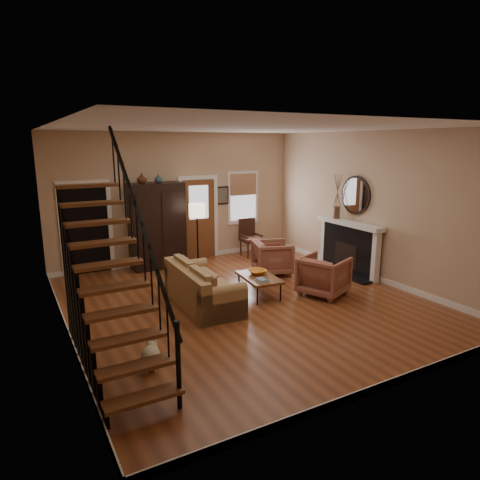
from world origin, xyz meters
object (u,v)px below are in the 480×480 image
armoire (157,226)px  armchair_left (324,276)px  side_chair (251,238)px  coffee_table (259,286)px  floor_lamp (198,238)px  sofa (203,286)px  armchair_right (273,258)px

armoire → armchair_left: (2.30, -3.55, -0.65)m
side_chair → coffee_table: bearing=-117.3°
armoire → floor_lamp: size_ratio=1.27×
armoire → armchair_left: 4.28m
sofa → armchair_right: size_ratio=2.35×
armchair_right → floor_lamp: size_ratio=0.52×
armoire → side_chair: bearing=-4.5°
coffee_table → sofa: bearing=176.7°
coffee_table → floor_lamp: bearing=100.9°
sofa → floor_lamp: 2.26m
armoire → armchair_left: bearing=-57.0°
sofa → armchair_right: armchair_right is taller
armoire → side_chair: (2.55, -0.20, -0.54)m
coffee_table → side_chair: (1.43, 2.76, 0.31)m
sofa → armchair_left: bearing=-13.4°
armchair_left → side_chair: bearing=-27.2°
armoire → sofa: bearing=-91.8°
armoire → armchair_left: size_ratio=2.38×
armchair_right → sofa: bearing=133.7°
floor_lamp → side_chair: size_ratio=1.62×
armchair_left → armchair_right: (-0.12, 1.71, -0.01)m
armchair_left → floor_lamp: bearing=7.3°
sofa → coffee_table: 1.23m
coffee_table → side_chair: side_chair is taller
armoire → armchair_right: size_ratio=2.44×
floor_lamp → armchair_left: bearing=-59.7°
armoire → armchair_right: armoire is taller
coffee_table → side_chair: size_ratio=1.04×
armoire → sofa: armoire is taller
armoire → floor_lamp: armoire is taller
sofa → armchair_left: armchair_left is taller
armoire → armchair_right: bearing=-40.1°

